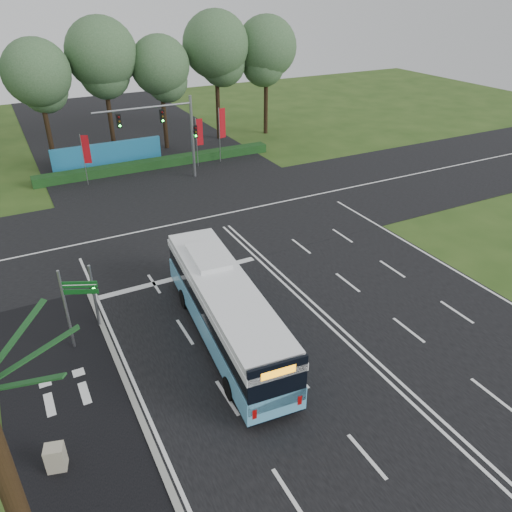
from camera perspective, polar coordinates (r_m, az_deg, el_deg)
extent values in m
plane|color=#294617|center=(27.47, 4.89, -4.80)|extent=(120.00, 120.00, 0.00)
cube|color=black|center=(27.46, 4.90, -4.77)|extent=(20.00, 120.00, 0.04)
cube|color=black|center=(36.82, -5.03, 4.50)|extent=(120.00, 14.00, 0.05)
cube|color=black|center=(22.13, -20.31, -16.74)|extent=(5.00, 18.00, 0.06)
cube|color=gray|center=(22.25, -14.09, -15.13)|extent=(0.25, 18.00, 0.12)
cube|color=#5CACD5|center=(23.94, -3.48, -7.37)|extent=(3.55, 12.07, 1.09)
cube|color=black|center=(24.24, -3.45, -8.31)|extent=(3.52, 12.01, 0.30)
cube|color=black|center=(23.37, -3.56, -5.42)|extent=(3.43, 11.88, 0.94)
cube|color=white|center=(23.04, -3.60, -4.20)|extent=(3.55, 12.07, 0.35)
cube|color=white|center=(22.85, -3.63, -3.47)|extent=(3.46, 11.59, 0.35)
cube|color=white|center=(24.74, -5.53, -0.02)|extent=(1.85, 3.11, 0.25)
cube|color=black|center=(19.07, 2.47, -14.60)|extent=(2.40, 0.34, 2.18)
cube|color=orange|center=(18.57, 2.57, -13.13)|extent=(1.39, 0.19, 0.35)
cylinder|color=black|center=(26.67, -8.21, -4.84)|extent=(0.37, 1.05, 1.03)
cylinder|color=black|center=(27.19, -3.49, -3.84)|extent=(0.37, 1.05, 1.03)
cylinder|color=black|center=(21.28, -3.02, -14.86)|extent=(0.37, 1.05, 1.03)
cylinder|color=black|center=(21.92, 2.85, -13.26)|extent=(0.37, 1.05, 1.03)
cylinder|color=gray|center=(25.55, -17.98, -4.45)|extent=(0.14, 0.14, 3.52)
cube|color=black|center=(25.05, -18.12, -3.41)|extent=(0.32, 0.24, 0.40)
sphere|color=#19F233|center=(24.97, -18.07, -3.52)|extent=(0.14, 0.14, 0.14)
cylinder|color=gray|center=(24.30, -20.83, -5.86)|extent=(0.13, 0.13, 4.23)
cube|color=#0D4B17|center=(23.34, -19.56, -3.10)|extent=(1.47, 0.72, 0.32)
cube|color=#0D4B17|center=(23.53, -19.42, -3.86)|extent=(1.47, 0.72, 0.23)
cube|color=white|center=(23.31, -19.55, -3.14)|extent=(1.35, 0.63, 0.04)
cube|color=#A8A088|center=(20.16, -21.91, -20.64)|extent=(0.78, 0.70, 1.09)
cylinder|color=gray|center=(44.21, -19.05, 10.29)|extent=(0.07, 0.07, 4.37)
cube|color=#A50E15|center=(43.88, -18.83, 11.46)|extent=(0.56, 0.24, 2.33)
cylinder|color=gray|center=(46.83, -6.77, 12.72)|extent=(0.07, 0.07, 4.47)
cube|color=#A50E15|center=(46.68, -6.45, 13.89)|extent=(0.60, 0.04, 2.38)
cylinder|color=gray|center=(47.83, -4.19, 13.58)|extent=(0.08, 0.08, 5.10)
cube|color=#A50E15|center=(47.77, -3.87, 14.90)|extent=(0.67, 0.20, 2.72)
cylinder|color=#382614|center=(16.19, -26.85, -21.22)|extent=(0.60, 0.60, 7.20)
cylinder|color=gray|center=(43.77, -7.25, 13.26)|extent=(0.24, 0.24, 7.00)
cylinder|color=gray|center=(41.90, -12.81, 16.18)|extent=(8.00, 0.16, 0.16)
cube|color=black|center=(42.48, -10.69, 15.44)|extent=(0.32, 0.28, 1.05)
cube|color=black|center=(41.62, -15.41, 14.65)|extent=(0.32, 0.28, 1.05)
cube|color=black|center=(43.73, -6.98, 13.94)|extent=(0.32, 0.28, 1.05)
cube|color=#133413|center=(47.72, -11.06, 10.39)|extent=(22.00, 1.20, 0.80)
cube|color=teal|center=(48.95, -16.58, 11.06)|extent=(10.00, 0.30, 2.20)
cylinder|color=black|center=(50.11, -22.79, 13.82)|extent=(0.44, 0.44, 7.85)
sphere|color=#32512F|center=(49.31, -23.79, 18.64)|extent=(5.78, 5.78, 5.78)
cylinder|color=black|center=(52.03, -16.47, 15.93)|extent=(0.44, 0.44, 8.87)
sphere|color=#32512F|center=(51.23, -17.28, 21.24)|extent=(6.53, 6.53, 6.53)
cylinder|color=black|center=(52.57, -10.49, 16.06)|extent=(0.44, 0.44, 7.67)
sphere|color=#32512F|center=(51.81, -10.94, 20.62)|extent=(5.65, 5.65, 5.65)
cylinder|color=black|center=(55.23, -4.41, 17.78)|extent=(0.44, 0.44, 9.05)
sphere|color=#32512F|center=(54.48, -4.63, 22.94)|extent=(6.67, 6.67, 6.67)
cylinder|color=black|center=(57.27, 1.14, 18.04)|extent=(0.44, 0.44, 8.63)
sphere|color=#32512F|center=(56.55, 1.19, 22.79)|extent=(6.36, 6.36, 6.36)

